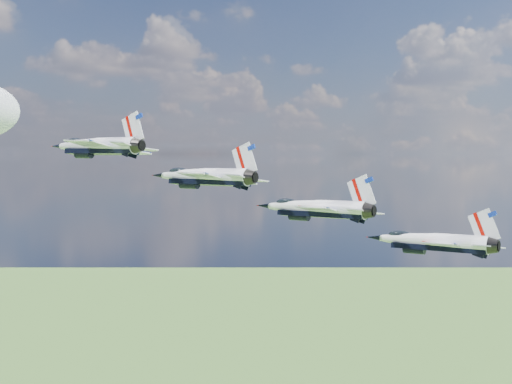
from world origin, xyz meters
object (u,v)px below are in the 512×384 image
jet_1 (201,176)px  jet_3 (429,241)px  jet_2 (312,208)px  jet_0 (94,146)px

jet_1 → jet_3: size_ratio=1.00×
jet_2 → jet_3: jet_2 is taller
jet_0 → jet_2: size_ratio=1.00×
jet_2 → jet_0: bearing=114.6°
jet_0 → jet_1: bearing=-65.4°
jet_1 → jet_2: size_ratio=1.00×
jet_1 → jet_2: jet_1 is taller
jet_0 → jet_2: bearing=-65.4°
jet_1 → jet_2: bearing=-65.4°
jet_0 → jet_3: (25.48, -22.19, -9.26)m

